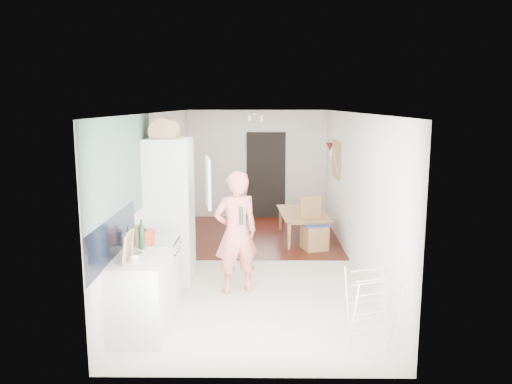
{
  "coord_description": "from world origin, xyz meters",
  "views": [
    {
      "loc": [
        0.08,
        -7.98,
        2.65
      ],
      "look_at": [
        0.0,
        0.2,
        1.19
      ],
      "focal_mm": 35.0,
      "sensor_mm": 36.0,
      "label": 1
    }
  ],
  "objects_px": {
    "stool": "(237,239)",
    "drying_rack": "(370,311)",
    "person": "(236,222)",
    "dining_chair": "(315,224)",
    "dining_table": "(304,228)"
  },
  "relations": [
    {
      "from": "dining_chair",
      "to": "stool",
      "type": "xyz_separation_m",
      "value": [
        -1.42,
        0.03,
        -0.28
      ]
    },
    {
      "from": "person",
      "to": "dining_table",
      "type": "bearing_deg",
      "value": -134.01
    },
    {
      "from": "stool",
      "to": "drying_rack",
      "type": "distance_m",
      "value": 4.09
    },
    {
      "from": "dining_chair",
      "to": "dining_table",
      "type": "bearing_deg",
      "value": 82.75
    },
    {
      "from": "person",
      "to": "dining_chair",
      "type": "distance_m",
      "value": 2.52
    },
    {
      "from": "dining_chair",
      "to": "stool",
      "type": "bearing_deg",
      "value": 161.14
    },
    {
      "from": "dining_table",
      "to": "dining_chair",
      "type": "height_order",
      "value": "dining_chair"
    },
    {
      "from": "person",
      "to": "drying_rack",
      "type": "xyz_separation_m",
      "value": [
        1.53,
        -1.64,
        -0.59
      ]
    },
    {
      "from": "dining_table",
      "to": "stool",
      "type": "relative_size",
      "value": 3.31
    },
    {
      "from": "drying_rack",
      "to": "stool",
      "type": "bearing_deg",
      "value": 94.73
    },
    {
      "from": "stool",
      "to": "drying_rack",
      "type": "height_order",
      "value": "drying_rack"
    },
    {
      "from": "person",
      "to": "dining_chair",
      "type": "relative_size",
      "value": 2.12
    },
    {
      "from": "person",
      "to": "stool",
      "type": "distance_m",
      "value": 2.26
    },
    {
      "from": "dining_table",
      "to": "stool",
      "type": "height_order",
      "value": "dining_table"
    },
    {
      "from": "dining_table",
      "to": "drying_rack",
      "type": "distance_m",
      "value": 4.44
    }
  ]
}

